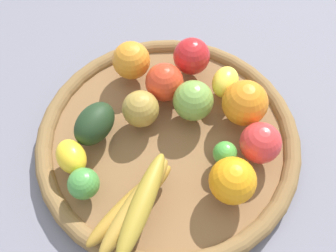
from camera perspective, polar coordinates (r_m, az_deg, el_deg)
The scene contains 16 objects.
ground_plane at distance 0.68m, azimuth 0.00°, elevation -2.60°, with size 2.40×2.40×0.00m, color slate.
basket at distance 0.66m, azimuth 0.00°, elevation -1.83°, with size 0.47×0.47×0.04m.
apple_3 at distance 0.71m, azimuth 3.68°, elevation 10.73°, with size 0.07×0.07×0.07m, color red.
apple_4 at distance 0.64m, azimuth -4.27°, elevation 2.67°, with size 0.06×0.06×0.06m, color #B18E3D.
lemon_0 at distance 0.62m, azimuth -14.78°, elevation -4.61°, with size 0.06×0.05×0.05m, color yellow.
banana_bunch at distance 0.56m, azimuth -5.00°, elevation -12.04°, with size 0.14×0.18×0.06m.
orange_2 at distance 0.70m, azimuth -5.71°, elevation 10.08°, with size 0.07×0.07×0.07m, color orange.
lime_0 at distance 0.61m, azimuth 8.83°, elevation -4.21°, with size 0.04×0.04×0.04m, color green.
orange_1 at distance 0.65m, azimuth 11.83°, elevation 3.51°, with size 0.08×0.08×0.08m, color orange.
avocado at distance 0.63m, azimuth -11.31°, elevation 0.38°, with size 0.09×0.06×0.06m, color #1E341B.
apple_2 at distance 0.64m, azimuth 3.93°, elevation 3.95°, with size 0.07×0.07×0.07m, color #79A645.
lemon_1 at distance 0.69m, azimuth 8.88°, elevation 6.76°, with size 0.07×0.05×0.05m, color yellow.
apple_0 at distance 0.61m, azimuth 14.14°, elevation -2.55°, with size 0.07×0.07×0.07m, color red.
orange_0 at distance 0.57m, azimuth 9.97°, elevation -8.35°, with size 0.07×0.07×0.07m, color orange.
apple_1 at distance 0.67m, azimuth -0.55°, elevation 6.80°, with size 0.07×0.07×0.07m, color red.
lime_1 at distance 0.59m, azimuth -12.95°, elevation -8.70°, with size 0.05×0.05×0.05m, color #4A9540.
Camera 1 is at (0.29, -0.17, 0.59)m, focal length 39.31 mm.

